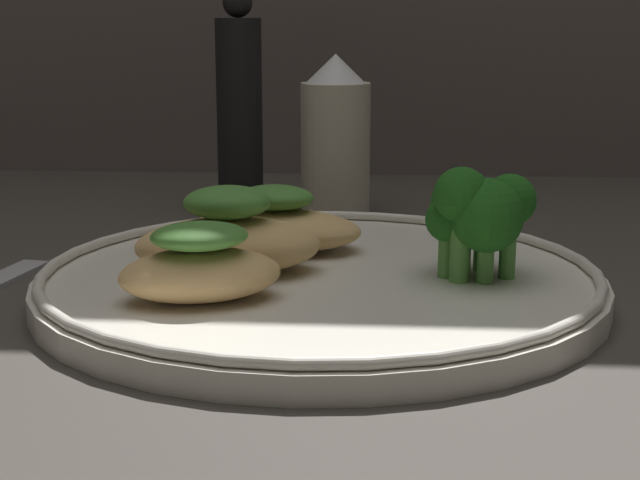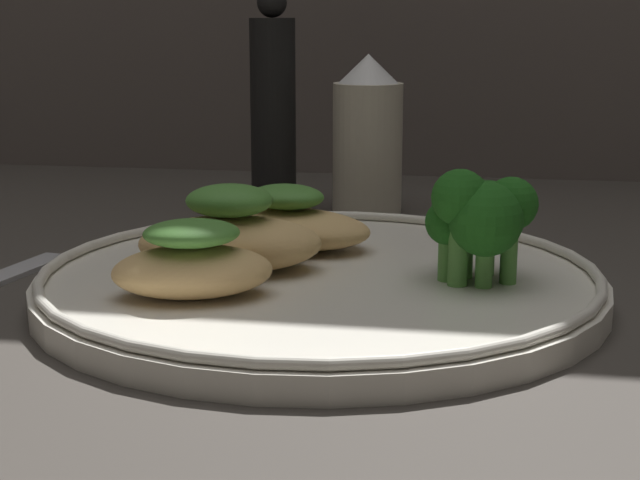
{
  "view_description": "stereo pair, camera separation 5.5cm",
  "coord_description": "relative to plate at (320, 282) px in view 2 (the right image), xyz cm",
  "views": [
    {
      "loc": [
        3.75,
        -53.12,
        15.67
      ],
      "look_at": [
        0.0,
        0.0,
        3.4
      ],
      "focal_mm": 55.0,
      "sensor_mm": 36.0,
      "label": 1
    },
    {
      "loc": [
        9.17,
        -52.45,
        15.67
      ],
      "look_at": [
        0.0,
        0.0,
        3.4
      ],
      "focal_mm": 55.0,
      "sensor_mm": 36.0,
      "label": 2
    }
  ],
  "objects": [
    {
      "name": "pepper_grinder",
      "position": [
        -8.28,
        25.29,
        7.27
      ],
      "size": [
        3.68,
        3.68,
        17.81
      ],
      "color": "black",
      "rests_on": "ground_plane"
    },
    {
      "name": "plate",
      "position": [
        0.0,
        0.0,
        0.0
      ],
      "size": [
        31.88,
        31.88,
        2.0
      ],
      "color": "silver",
      "rests_on": "ground_plane"
    },
    {
      "name": "ground_plane",
      "position": [
        0.0,
        0.0,
        -1.49
      ],
      "size": [
        180.0,
        180.0,
        1.0
      ],
      "primitive_type": "cube",
      "color": "#3D3833"
    },
    {
      "name": "grilled_meat_back",
      "position": [
        -3.2,
        6.11,
        1.94
      ],
      "size": [
        11.83,
        8.18,
        4.01
      ],
      "color": "tan",
      "rests_on": "plate"
    },
    {
      "name": "broccoli_bunch",
      "position": [
        8.68,
        0.2,
        4.13
      ],
      "size": [
        6.04,
        6.51,
        6.35
      ],
      "color": "#569942",
      "rests_on": "plate"
    },
    {
      "name": "grilled_meat_middle",
      "position": [
        -5.19,
        -0.29,
        2.37
      ],
      "size": [
        11.32,
        7.75,
        5.0
      ],
      "color": "tan",
      "rests_on": "plate"
    },
    {
      "name": "grilled_meat_front",
      "position": [
        -5.73,
        -5.44,
        2.14
      ],
      "size": [
        9.5,
        7.51,
        4.05
      ],
      "color": "tan",
      "rests_on": "plate"
    },
    {
      "name": "sauce_bottle",
      "position": [
        -0.54,
        25.29,
        5.07
      ],
      "size": [
        5.61,
        5.61,
        12.68
      ],
      "color": "beige",
      "rests_on": "ground_plane"
    }
  ]
}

